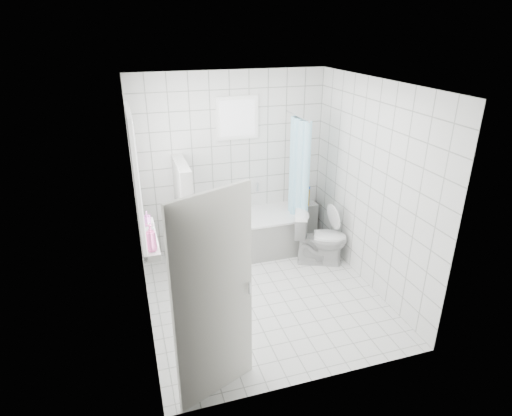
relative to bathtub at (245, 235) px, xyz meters
name	(u,v)px	position (x,y,z in m)	size (l,w,h in m)	color
ground	(263,294)	(-0.10, -1.12, -0.29)	(3.00, 3.00, 0.00)	white
ceiling	(264,83)	(-0.10, -1.12, 2.31)	(3.00, 3.00, 0.00)	white
wall_back	(231,163)	(-0.10, 0.38, 1.01)	(2.80, 0.02, 2.60)	white
wall_front	(320,264)	(-0.10, -2.62, 1.01)	(2.80, 0.02, 2.60)	white
wall_left	(138,215)	(-1.50, -1.12, 1.01)	(0.02, 3.00, 2.60)	white
wall_right	(371,187)	(1.30, -1.12, 1.01)	(0.02, 3.00, 2.60)	white
window_left	(138,179)	(-1.45, -0.82, 1.31)	(0.01, 0.90, 1.40)	white
window_back	(238,118)	(0.00, 0.33, 1.66)	(0.50, 0.01, 0.50)	white
window_sill	(149,238)	(-1.41, -0.82, 0.57)	(0.18, 1.02, 0.08)	white
door	(214,301)	(-0.98, -2.45, 0.71)	(0.04, 0.80, 2.00)	silver
bathtub	(245,235)	(0.00, 0.00, 0.00)	(1.63, 0.77, 0.58)	white
partition_wall	(185,215)	(-0.88, -0.05, 0.46)	(0.15, 0.85, 1.50)	white
tiled_ledge	(303,220)	(1.04, 0.25, -0.02)	(0.40, 0.24, 0.55)	white
toilet	(320,238)	(0.93, -0.59, 0.09)	(0.42, 0.74, 0.76)	silver
curtain_rod	(298,116)	(0.75, -0.02, 1.71)	(0.02, 0.02, 0.80)	silver
shower_curtain	(299,181)	(0.75, -0.16, 0.81)	(0.14, 0.48, 1.78)	#52C7F1
tub_faucet	(245,191)	(0.10, 0.33, 0.56)	(0.18, 0.06, 0.06)	silver
sill_bottles	(150,232)	(-1.40, -0.99, 0.73)	(0.17, 0.77, 0.31)	silver
ledge_bottles	(305,197)	(1.03, 0.23, 0.38)	(0.20, 0.18, 0.28)	yellow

